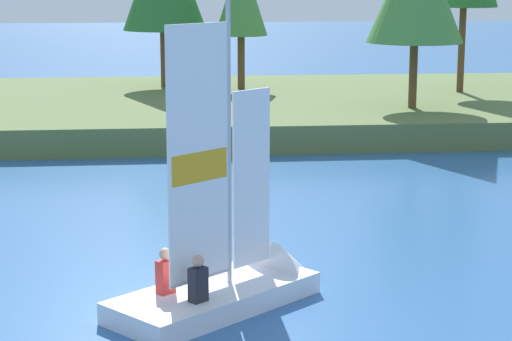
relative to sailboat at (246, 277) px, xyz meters
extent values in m
cube|color=#5B703D|center=(1.91, 20.14, 0.09)|extent=(80.00, 14.53, 0.90)
cylinder|color=brown|center=(-1.23, 23.52, 1.70)|extent=(0.41, 0.41, 2.31)
cylinder|color=brown|center=(1.78, 22.43, 1.61)|extent=(0.29, 0.29, 2.14)
cylinder|color=brown|center=(7.23, 16.44, 1.67)|extent=(0.28, 0.28, 2.26)
cylinder|color=brown|center=(10.23, 20.61, 2.19)|extent=(0.26, 0.26, 3.29)
cube|color=white|center=(-0.58, -0.50, -0.18)|extent=(3.81, 3.57, 0.37)
cone|color=white|center=(0.82, 0.70, -0.18)|extent=(1.60, 1.66, 1.39)
cylinder|color=#B7B7BC|center=(-0.30, -0.26, 2.52)|extent=(0.08, 0.08, 5.02)
cube|color=white|center=(-0.81, -0.69, 2.33)|extent=(1.03, 0.89, 4.14)
cube|color=orange|center=(-0.81, -0.69, 2.11)|extent=(0.94, 0.81, 0.50)
cube|color=white|center=(0.11, 0.09, 1.73)|extent=(0.69, 0.59, 3.04)
cylinder|color=#B7B7BC|center=(-0.81, -0.69, 0.23)|extent=(1.05, 0.91, 0.06)
cube|color=#26262D|center=(-0.87, -1.19, 0.29)|extent=(0.34, 0.33, 0.56)
sphere|color=tan|center=(-0.87, -1.19, 0.68)|extent=(0.20, 0.20, 0.20)
cube|color=red|center=(-1.38, -0.73, 0.29)|extent=(0.34, 0.33, 0.56)
sphere|color=tan|center=(-1.38, -0.73, 0.68)|extent=(0.20, 0.20, 0.20)
camera|label=1|loc=(-1.36, -15.74, 5.19)|focal=67.05mm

